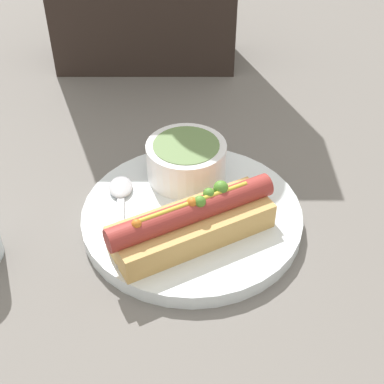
# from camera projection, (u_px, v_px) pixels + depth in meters

# --- Properties ---
(ground_plane) EXTENTS (4.00, 4.00, 0.00)m
(ground_plane) POSITION_uv_depth(u_px,v_px,m) (192.00, 222.00, 0.64)
(ground_plane) COLOR slate
(dinner_plate) EXTENTS (0.26, 0.26, 0.02)m
(dinner_plate) POSITION_uv_depth(u_px,v_px,m) (192.00, 216.00, 0.63)
(dinner_plate) COLOR white
(dinner_plate) RESTS_ON ground_plane
(hot_dog) EXTENTS (0.19, 0.14, 0.06)m
(hot_dog) POSITION_uv_depth(u_px,v_px,m) (189.00, 222.00, 0.58)
(hot_dog) COLOR tan
(hot_dog) RESTS_ON dinner_plate
(soup_bowl) EXTENTS (0.10, 0.10, 0.05)m
(soup_bowl) POSITION_uv_depth(u_px,v_px,m) (186.00, 159.00, 0.66)
(soup_bowl) COLOR white
(soup_bowl) RESTS_ON dinner_plate
(spoon) EXTENTS (0.03, 0.15, 0.01)m
(spoon) POSITION_uv_depth(u_px,v_px,m) (121.00, 197.00, 0.64)
(spoon) COLOR #B7B7BC
(spoon) RESTS_ON dinner_plate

